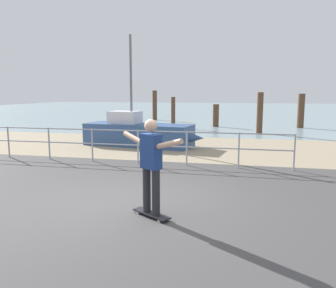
% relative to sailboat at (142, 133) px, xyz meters
% --- Properties ---
extents(ground_plane, '(24.00, 10.00, 0.04)m').
position_rel_sailboat_xyz_m(ground_plane, '(1.89, -7.93, -0.52)').
color(ground_plane, '#474444').
rests_on(ground_plane, ground).
extents(beach_strip, '(24.00, 6.00, 0.04)m').
position_rel_sailboat_xyz_m(beach_strip, '(1.89, 0.07, -0.52)').
color(beach_strip, tan).
rests_on(beach_strip, ground).
extents(sea_surface, '(72.00, 50.00, 0.04)m').
position_rel_sailboat_xyz_m(sea_surface, '(1.89, 28.07, -0.52)').
color(sea_surface, '#849EA3').
rests_on(sea_surface, ground).
extents(railing_fence, '(10.58, 0.05, 1.05)m').
position_rel_sailboat_xyz_m(railing_fence, '(0.14, -3.33, 0.18)').
color(railing_fence, '#9EA0A5').
rests_on(railing_fence, ground).
extents(sailboat, '(5.06, 2.05, 4.41)m').
position_rel_sailboat_xyz_m(sailboat, '(0.00, 0.00, 0.00)').
color(sailboat, '#335184').
rests_on(sailboat, ground).
extents(skateboard, '(0.78, 0.60, 0.08)m').
position_rel_sailboat_xyz_m(skateboard, '(2.50, -7.60, -0.45)').
color(skateboard, black).
rests_on(skateboard, ground).
extents(skateboarder, '(1.27, 0.85, 1.65)m').
position_rel_sailboat_xyz_m(skateboarder, '(2.50, -7.60, 0.50)').
color(skateboarder, '#26262B').
rests_on(skateboarder, skateboard).
extents(groyne_post_0, '(0.35, 0.35, 2.27)m').
position_rel_sailboat_xyz_m(groyne_post_0, '(-2.78, 12.48, 0.62)').
color(groyne_post_0, '#513826').
rests_on(groyne_post_0, ground).
extents(groyne_post_1, '(0.26, 0.26, 1.87)m').
position_rel_sailboat_xyz_m(groyne_post_1, '(-0.25, 7.37, 0.42)').
color(groyne_post_1, '#513826').
rests_on(groyne_post_1, ground).
extents(groyne_post_2, '(0.38, 0.38, 1.42)m').
position_rel_sailboat_xyz_m(groyne_post_2, '(2.27, 8.28, 0.19)').
color(groyne_post_2, '#513826').
rests_on(groyne_post_2, ground).
extents(groyne_post_3, '(0.32, 0.32, 2.16)m').
position_rel_sailboat_xyz_m(groyne_post_3, '(4.80, 5.35, 0.56)').
color(groyne_post_3, '#513826').
rests_on(groyne_post_3, ground).
extents(groyne_post_4, '(0.40, 0.40, 2.07)m').
position_rel_sailboat_xyz_m(groyne_post_4, '(7.32, 8.72, 0.52)').
color(groyne_post_4, '#513826').
rests_on(groyne_post_4, ground).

